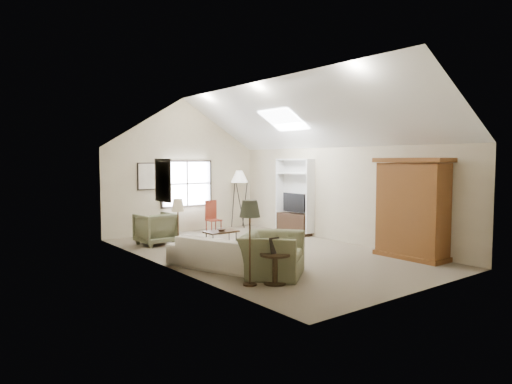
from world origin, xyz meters
TOP-DOWN VIEW (x-y plane):
  - room_shell at (0.00, 0.00)m, footprint 5.01×8.01m
  - window at (0.10, 3.96)m, footprint 1.72×0.08m
  - skylight at (1.30, 0.90)m, footprint 0.80×1.20m
  - wall_art at (-1.88, 1.94)m, footprint 1.97×3.71m
  - armoire at (2.18, -2.40)m, footprint 0.60×1.50m
  - tv_alcove at (2.34, 1.60)m, footprint 0.32×1.30m
  - media_console at (2.32, 1.60)m, footprint 0.34×1.18m
  - tv_panel at (2.32, 1.60)m, footprint 0.05×0.90m
  - sofa at (-1.68, -0.60)m, footprint 1.56×2.32m
  - armchair_near at (-1.24, -1.71)m, footprint 1.61×1.59m
  - armchair_far at (-1.60, 2.55)m, footprint 0.92×0.94m
  - coffee_table at (-0.50, 1.15)m, footprint 0.82×0.46m
  - bowl at (-0.50, 1.15)m, footprint 0.20×0.20m
  - side_table at (-1.58, -2.20)m, footprint 0.70×0.70m
  - side_chair at (0.52, 3.13)m, footprint 0.40×0.40m
  - tripod_lamp at (1.86, 3.70)m, footprint 0.58×0.58m
  - dark_lamp at (-1.98, -2.00)m, footprint 0.46×0.46m
  - tan_lamp at (-1.98, 0.60)m, footprint 0.35×0.35m

SIDE VIEW (x-z plane):
  - coffee_table at x=-0.50m, z-range 0.00..0.42m
  - side_table at x=-1.58m, z-range 0.00..0.54m
  - media_console at x=2.32m, z-range 0.00..0.60m
  - sofa at x=-1.68m, z-range 0.00..0.63m
  - armchair_near at x=-1.24m, z-range 0.00..0.79m
  - armchair_far at x=-1.60m, z-range 0.00..0.81m
  - bowl at x=-0.50m, z-range 0.42..0.46m
  - side_chair at x=0.52m, z-range 0.00..0.97m
  - tan_lamp at x=-1.98m, z-range 0.00..1.35m
  - dark_lamp at x=-1.98m, z-range 0.00..1.50m
  - tv_panel at x=2.32m, z-range 0.65..1.20m
  - tripod_lamp at x=1.86m, z-range 0.00..1.85m
  - armoire at x=2.18m, z-range 0.00..2.20m
  - tv_alcove at x=2.34m, z-range 0.10..2.20m
  - window at x=0.10m, z-range 0.74..2.16m
  - wall_art at x=-1.88m, z-range 1.29..2.17m
  - room_shell at x=0.00m, z-range 1.21..5.21m
  - skylight at x=1.30m, z-range 2.96..3.48m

